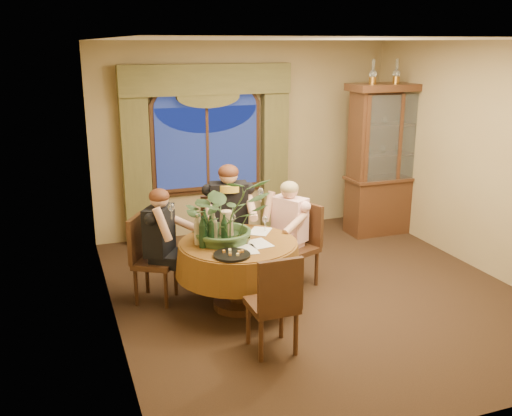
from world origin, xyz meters
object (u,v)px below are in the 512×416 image
object	(u,v)px
wine_bottle_3	(197,229)
wine_bottle_4	(211,231)
wine_bottle_2	(224,230)
oil_lamp_center	(397,71)
wine_bottle_0	(205,225)
person_pink	(290,232)
olive_bowl	(242,240)
dining_table	(238,275)
person_scarf	(229,222)
chair_back_right	(221,238)
person_back	(160,245)
chair_right	(296,247)
chair_back	(155,260)
wine_bottle_1	(214,229)
china_cabinet	(391,160)
oil_lamp_left	(373,72)
stoneware_vase	(226,225)
centerpiece_plant	(225,185)
wine_bottle_5	(202,232)
oil_lamp_right	(420,71)
chair_front_left	(272,302)

from	to	relation	value
wine_bottle_3	wine_bottle_4	size ratio (longest dim) A/B	1.00
wine_bottle_3	wine_bottle_2	bearing A→B (deg)	-23.77
oil_lamp_center	wine_bottle_0	size ratio (longest dim) A/B	1.03
person_pink	olive_bowl	size ratio (longest dim) A/B	7.17
dining_table	person_scarf	distance (m)	0.92
chair_back_right	person_pink	world-z (taller)	person_pink
person_back	wine_bottle_2	bearing A→B (deg)	80.39
oil_lamp_center	chair_right	bearing A→B (deg)	-146.76
person_back	wine_bottle_4	xyz separation A→B (m)	(0.44, -0.51, 0.27)
oil_lamp_center	chair_back	xyz separation A→B (m)	(-3.75, -1.25, -1.90)
wine_bottle_1	dining_table	bearing A→B (deg)	-5.72
china_cabinet	wine_bottle_1	distance (m)	3.62
oil_lamp_left	chair_back_right	world-z (taller)	oil_lamp_left
stoneware_vase	wine_bottle_4	size ratio (longest dim) A/B	0.94
chair_back	stoneware_vase	xyz separation A→B (m)	(0.72, -0.33, 0.42)
china_cabinet	centerpiece_plant	world-z (taller)	china_cabinet
dining_table	stoneware_vase	xyz separation A→B (m)	(-0.09, 0.14, 0.53)
person_back	wine_bottle_5	world-z (taller)	person_back
oil_lamp_right	olive_bowl	xyz separation A→B (m)	(-3.29, -1.75, -1.61)
oil_lamp_center	centerpiece_plant	bearing A→B (deg)	-152.01
oil_lamp_center	chair_back_right	bearing A→B (deg)	-164.30
chair_back	wine_bottle_2	world-z (taller)	wine_bottle_2
chair_back_right	person_scarf	bearing A→B (deg)	141.13
chair_front_left	person_back	size ratio (longest dim) A/B	0.75
chair_front_left	wine_bottle_4	size ratio (longest dim) A/B	2.91
chair_front_left	stoneware_vase	size ratio (longest dim) A/B	3.10
chair_front_left	centerpiece_plant	bearing A→B (deg)	95.54
person_back	person_pink	bearing A→B (deg)	121.16
chair_front_left	person_scarf	world-z (taller)	person_scarf
olive_bowl	person_pink	bearing A→B (deg)	32.14
wine_bottle_4	stoneware_vase	bearing A→B (deg)	37.88
wine_bottle_5	chair_back	bearing A→B (deg)	128.65
centerpiece_plant	wine_bottle_1	bearing A→B (deg)	-153.85
person_back	oil_lamp_left	bearing A→B (deg)	143.07
person_scarf	wine_bottle_0	bearing A→B (deg)	65.18
person_back	stoneware_vase	size ratio (longest dim) A/B	4.15
wine_bottle_4	person_scarf	bearing A→B (deg)	62.09
olive_bowl	wine_bottle_3	world-z (taller)	wine_bottle_3
china_cabinet	wine_bottle_5	world-z (taller)	china_cabinet
oil_lamp_center	person_pink	distance (m)	3.07
person_scarf	oil_lamp_left	bearing A→B (deg)	-149.29
wine_bottle_5	centerpiece_plant	bearing A→B (deg)	26.53
oil_lamp_right	wine_bottle_2	size ratio (longest dim) A/B	1.03
chair_front_left	wine_bottle_0	bearing A→B (deg)	105.04
centerpiece_plant	china_cabinet	bearing A→B (deg)	27.99
chair_right	wine_bottle_4	distance (m)	1.26
china_cabinet	person_back	xyz separation A→B (m)	(-3.69, -1.24, -0.47)
wine_bottle_0	wine_bottle_4	distance (m)	0.22
wine_bottle_2	chair_back	bearing A→B (deg)	141.24
china_cabinet	person_back	distance (m)	3.92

